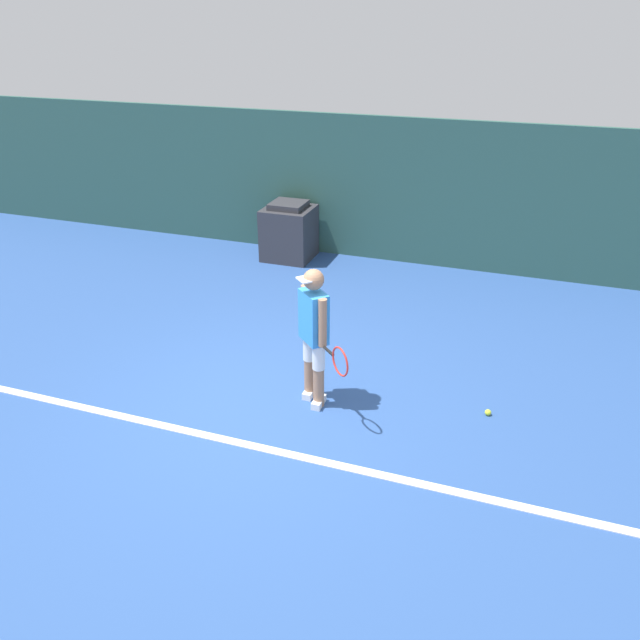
% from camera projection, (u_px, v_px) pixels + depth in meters
% --- Properties ---
extents(ground_plane, '(24.00, 24.00, 0.00)m').
position_uv_depth(ground_plane, '(260.00, 409.00, 6.85)').
color(ground_plane, '#2D5193').
extents(back_wall, '(24.00, 0.10, 2.42)m').
position_uv_depth(back_wall, '(377.00, 190.00, 10.49)').
color(back_wall, '#2D564C').
rests_on(back_wall, ground_plane).
extents(court_baseline, '(21.60, 0.10, 0.01)m').
position_uv_depth(court_baseline, '(234.00, 442.00, 6.32)').
color(court_baseline, white).
rests_on(court_baseline, ground_plane).
extents(tennis_player, '(0.73, 0.70, 1.58)m').
position_uv_depth(tennis_player, '(314.00, 332.00, 6.60)').
color(tennis_player, '#A37556').
rests_on(tennis_player, ground_plane).
extents(tennis_ball, '(0.07, 0.07, 0.07)m').
position_uv_depth(tennis_ball, '(488.00, 412.00, 6.73)').
color(tennis_ball, '#D1E533').
rests_on(tennis_ball, ground_plane).
extents(covered_chair, '(0.82, 0.79, 1.00)m').
position_uv_depth(covered_chair, '(289.00, 232.00, 10.81)').
color(covered_chair, '#333338').
rests_on(covered_chair, ground_plane).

